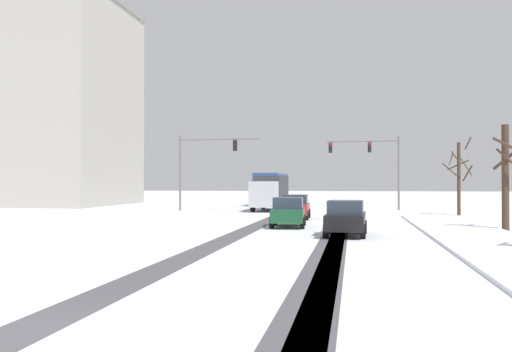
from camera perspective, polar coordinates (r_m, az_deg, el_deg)
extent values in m
plane|color=silver|center=(10.55, -22.36, -14.01)|extent=(300.00, 300.00, 0.00)
cube|color=#4C4C51|center=(25.56, 7.57, -6.10)|extent=(1.05, 36.77, 0.01)
cube|color=#4C4C51|center=(26.10, -2.30, -5.99)|extent=(1.11, 36.77, 0.01)
cube|color=#4C4C51|center=(25.56, 8.13, -6.10)|extent=(0.78, 36.77, 0.01)
cube|color=white|center=(24.47, 22.29, -6.18)|extent=(4.00, 36.77, 0.12)
cylinder|color=slate|center=(50.37, -7.49, 0.30)|extent=(0.18, 0.18, 6.50)
cylinder|color=slate|center=(49.31, -3.66, 3.63)|extent=(7.05, 0.67, 0.12)
cube|color=black|center=(48.87, -2.08, 3.02)|extent=(0.34, 0.26, 0.90)
sphere|color=red|center=(49.04, -2.03, 3.36)|extent=(0.20, 0.20, 0.20)
sphere|color=black|center=(49.02, -2.03, 3.01)|extent=(0.20, 0.20, 0.20)
sphere|color=black|center=(49.00, -2.03, 2.66)|extent=(0.20, 0.20, 0.20)
cylinder|color=slate|center=(52.30, 13.91, 0.28)|extent=(0.18, 0.18, 6.50)
cylinder|color=slate|center=(52.42, 10.45, 3.39)|extent=(6.30, 0.40, 0.12)
cube|color=black|center=(52.37, 11.14, 2.79)|extent=(0.33, 0.25, 0.90)
sphere|color=red|center=(52.23, 11.14, 3.13)|extent=(0.20, 0.20, 0.20)
sphere|color=black|center=(52.21, 11.14, 2.80)|extent=(0.20, 0.20, 0.20)
sphere|color=black|center=(52.19, 11.14, 2.47)|extent=(0.20, 0.20, 0.20)
cube|color=black|center=(52.54, 7.36, 2.77)|extent=(0.33, 0.25, 0.90)
sphere|color=red|center=(52.40, 7.35, 3.11)|extent=(0.20, 0.20, 0.20)
sphere|color=black|center=(52.38, 7.35, 2.79)|extent=(0.20, 0.20, 0.20)
sphere|color=black|center=(52.37, 7.35, 2.46)|extent=(0.20, 0.20, 0.20)
cube|color=red|center=(38.64, 3.94, -3.25)|extent=(1.82, 4.15, 0.70)
cube|color=#2D3847|center=(38.47, 3.92, -2.30)|extent=(1.61, 1.94, 0.60)
cylinder|color=black|center=(39.99, 2.91, -3.67)|extent=(0.24, 0.65, 0.64)
cylinder|color=black|center=(39.88, 5.22, -3.67)|extent=(0.24, 0.65, 0.64)
cylinder|color=black|center=(37.46, 2.57, -3.87)|extent=(0.24, 0.65, 0.64)
cylinder|color=black|center=(37.34, 5.04, -3.88)|extent=(0.24, 0.65, 0.64)
cube|color=#194C2D|center=(31.74, 3.22, -3.83)|extent=(1.92, 4.19, 0.70)
cube|color=#2D3847|center=(31.56, 3.20, -2.67)|extent=(1.66, 1.98, 0.60)
cylinder|color=black|center=(33.08, 1.94, -4.31)|extent=(0.25, 0.65, 0.64)
cylinder|color=black|center=(33.00, 4.74, -4.31)|extent=(0.25, 0.65, 0.64)
cylinder|color=black|center=(30.56, 1.56, -4.61)|extent=(0.25, 0.65, 0.64)
cylinder|color=black|center=(30.46, 4.60, -4.62)|extent=(0.25, 0.65, 0.64)
cube|color=black|center=(26.78, 8.86, -4.42)|extent=(1.86, 4.16, 0.70)
cube|color=#2D3847|center=(26.59, 8.84, -3.05)|extent=(1.63, 1.96, 0.60)
cylinder|color=black|center=(28.12, 7.34, -4.96)|extent=(0.24, 0.65, 0.64)
cylinder|color=black|center=(28.04, 10.65, -4.96)|extent=(0.24, 0.65, 0.64)
cylinder|color=black|center=(25.59, 6.89, -5.39)|extent=(0.24, 0.65, 0.64)
cylinder|color=black|center=(25.50, 10.53, -5.40)|extent=(0.24, 0.65, 0.64)
cube|color=#284793|center=(62.45, 1.55, -1.09)|extent=(2.68, 11.04, 2.90)
cube|color=#283342|center=(62.45, 1.55, -0.77)|extent=(2.71, 10.16, 0.90)
cylinder|color=black|center=(58.52, 2.24, -2.54)|extent=(0.32, 0.96, 0.96)
cylinder|color=black|center=(58.83, -0.06, -2.53)|extent=(0.32, 0.96, 0.96)
cylinder|color=black|center=(65.63, 2.94, -2.33)|extent=(0.32, 0.96, 0.96)
cylinder|color=black|center=(65.91, 0.88, -2.32)|extent=(0.32, 0.96, 0.96)
cube|color=#B7BABF|center=(47.03, 0.78, -1.81)|extent=(2.18, 2.27, 2.10)
cube|color=#333338|center=(50.66, 1.56, -1.44)|extent=(2.38, 5.27, 2.60)
cylinder|color=black|center=(47.32, 2.08, -3.07)|extent=(0.31, 0.85, 0.84)
cylinder|color=black|center=(47.69, -0.32, -3.05)|extent=(0.31, 0.85, 0.84)
cylinder|color=black|center=(51.95, 2.94, -2.85)|extent=(0.31, 0.85, 0.84)
cylinder|color=black|center=(52.29, 0.74, -2.84)|extent=(0.31, 0.85, 0.84)
cylinder|color=#423023|center=(31.80, 23.39, -0.14)|extent=(0.36, 0.36, 5.37)
cylinder|color=#423023|center=(31.25, 23.69, 1.47)|extent=(1.27, 0.16, 1.16)
cylinder|color=#423023|center=(32.45, 23.50, 1.60)|extent=(1.34, 0.61, 1.20)
cylinder|color=#423023|center=(31.10, 23.75, 2.70)|extent=(1.63, 0.17, 0.96)
cylinder|color=#423023|center=(45.36, 19.38, -0.26)|extent=(0.25, 0.25, 5.41)
cylinder|color=#423023|center=(45.52, 18.69, 1.59)|extent=(0.51, 1.11, 0.97)
cylinder|color=#423023|center=(45.16, 19.06, 1.83)|extent=(0.52, 0.68, 0.84)
cylinder|color=#423023|center=(44.99, 20.04, 0.86)|extent=(1.03, 0.98, 1.28)
cylinder|color=#423023|center=(44.89, 18.54, 0.64)|extent=(0.83, 1.55, 1.00)
cylinder|color=#423023|center=(45.65, 20.19, 3.06)|extent=(0.27, 1.42, 0.88)
cylinder|color=#423023|center=(45.68, 20.15, 0.26)|extent=(0.53, 1.41, 1.21)
cylinder|color=#423023|center=(46.14, 19.33, 1.05)|extent=(1.57, 0.27, 0.79)
cube|color=#B2ADA3|center=(67.46, -20.96, 6.49)|extent=(18.73, 16.19, 21.48)
cube|color=gray|center=(69.67, -20.93, 15.50)|extent=(19.03, 16.49, 0.50)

